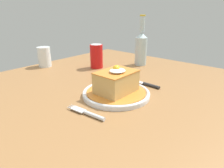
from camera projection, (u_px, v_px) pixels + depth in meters
dining_table at (80, 115)px, 0.78m from camera, size 1.42×1.01×0.72m
main_plate at (116, 93)px, 0.73m from camera, size 0.24×0.24×0.02m
sandwich_meal at (116, 83)px, 0.71m from camera, size 0.21×0.21×0.10m
fork at (89, 114)px, 0.59m from camera, size 0.03×0.14×0.01m
knife at (146, 84)px, 0.82m from camera, size 0.02×0.17×0.01m
soda_can at (96, 56)px, 1.05m from camera, size 0.07×0.07×0.12m
beer_bottle_clear at (141, 47)px, 1.09m from camera, size 0.06×0.06×0.27m
drinking_glass at (44, 58)px, 1.08m from camera, size 0.07×0.07×0.10m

